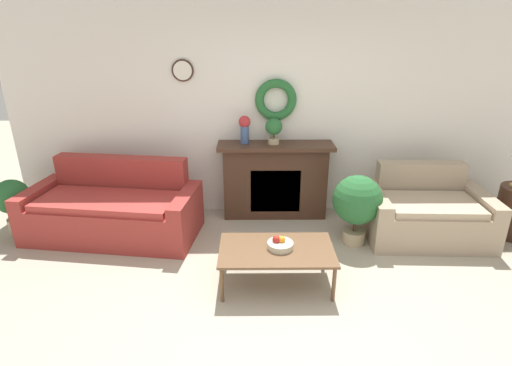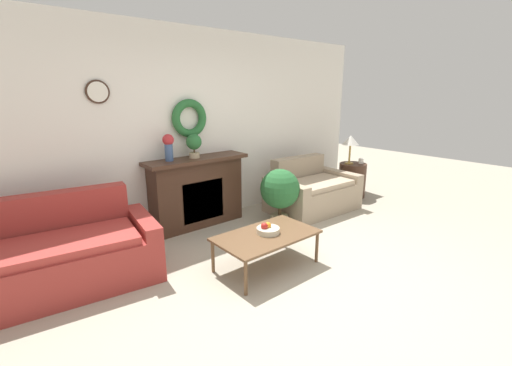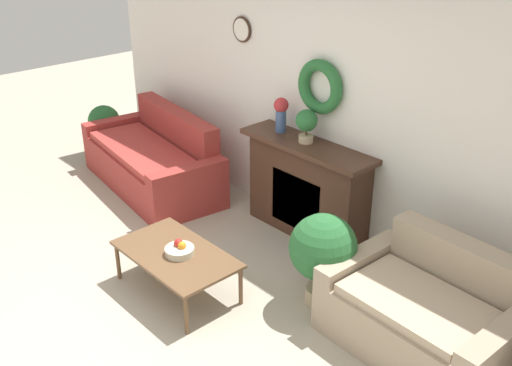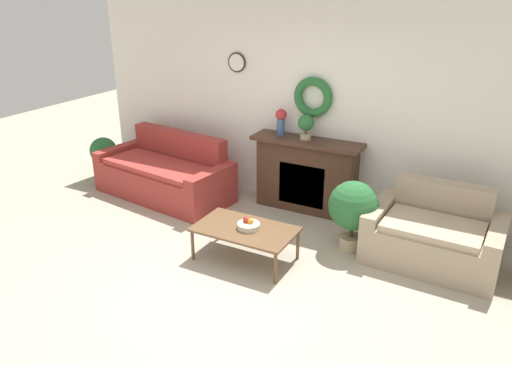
% 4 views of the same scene
% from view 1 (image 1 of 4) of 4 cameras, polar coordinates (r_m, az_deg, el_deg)
% --- Properties ---
extents(ground_plane, '(16.00, 16.00, 0.00)m').
position_cam_1_polar(ground_plane, '(3.55, 5.10, -20.19)').
color(ground_plane, '#ADA38E').
extents(wall_back, '(6.80, 0.17, 2.70)m').
position_cam_1_polar(wall_back, '(5.15, 3.08, 10.24)').
color(wall_back, white).
rests_on(wall_back, ground_plane).
extents(fireplace, '(1.46, 0.41, 0.99)m').
position_cam_1_polar(fireplace, '(5.18, 2.72, 0.48)').
color(fireplace, '#42281C').
rests_on(fireplace, ground_plane).
extents(couch_left, '(2.08, 1.16, 0.88)m').
position_cam_1_polar(couch_left, '(5.07, -19.61, -3.63)').
color(couch_left, '#9E332D').
rests_on(couch_left, ground_plane).
extents(loveseat_right, '(1.41, 0.96, 0.82)m').
position_cam_1_polar(loveseat_right, '(5.14, 23.01, -3.95)').
color(loveseat_right, tan).
rests_on(loveseat_right, ground_plane).
extents(coffee_table, '(1.09, 0.64, 0.38)m').
position_cam_1_polar(coffee_table, '(3.86, 2.95, -9.75)').
color(coffee_table, brown).
rests_on(coffee_table, ground_plane).
extents(fruit_bowl, '(0.25, 0.25, 0.12)m').
position_cam_1_polar(fruit_bowl, '(3.84, 3.45, -8.71)').
color(fruit_bowl, beige).
rests_on(fruit_bowl, coffee_table).
extents(vase_on_mantel_left, '(0.15, 0.15, 0.35)m').
position_cam_1_polar(vase_on_mantel_left, '(4.98, -1.63, 7.95)').
color(vase_on_mantel_left, '#3D5684').
rests_on(vase_on_mantel_left, fireplace).
extents(potted_plant_on_mantel, '(0.21, 0.21, 0.32)m').
position_cam_1_polar(potted_plant_on_mantel, '(4.97, 2.56, 7.78)').
color(potted_plant_on_mantel, tan).
rests_on(potted_plant_on_mantel, fireplace).
extents(potted_plant_floor_by_couch, '(0.41, 0.41, 0.67)m').
position_cam_1_polar(potted_plant_floor_by_couch, '(5.58, -31.44, -2.08)').
color(potted_plant_floor_by_couch, tan).
rests_on(potted_plant_floor_by_couch, ground_plane).
extents(potted_plant_floor_by_loveseat, '(0.56, 0.56, 0.82)m').
position_cam_1_polar(potted_plant_floor_by_loveseat, '(4.62, 14.24, -2.63)').
color(potted_plant_floor_by_loveseat, tan).
rests_on(potted_plant_floor_by_loveseat, ground_plane).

